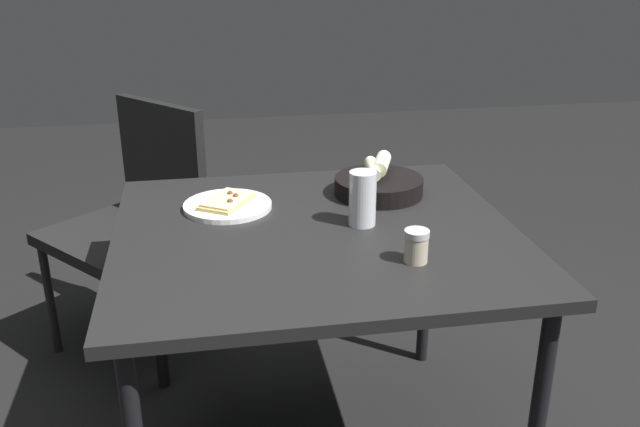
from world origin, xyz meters
The scene contains 6 objects.
dining_table centered at (0.00, 0.00, 0.64)m, with size 1.01×0.92×0.70m.
pizza_plate centered at (0.21, -0.19, 0.71)m, with size 0.24×0.24×0.04m.
bread_basket centered at (-0.22, -0.22, 0.73)m, with size 0.25×0.25×0.11m.
beer_glass centered at (-0.12, -0.01, 0.77)m, with size 0.07×0.07×0.14m.
pepper_shaker centered at (-0.19, 0.22, 0.74)m, with size 0.06×0.06×0.08m.
chair_near centered at (0.50, -0.71, 0.51)m, with size 0.62×0.62×0.87m.
Camera 1 is at (0.27, 1.59, 1.39)m, focal length 38.74 mm.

